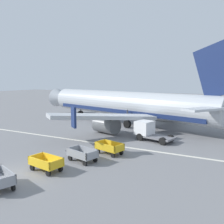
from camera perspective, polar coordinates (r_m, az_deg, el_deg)
name	(u,v)px	position (r m, az deg, el deg)	size (l,w,h in m)	color
ground_plane	(19,174)	(19.40, -20.88, -13.46)	(220.00, 220.00, 0.00)	slate
apron_stripe	(94,143)	(26.71, -4.29, -7.16)	(120.00, 0.36, 0.01)	silver
airplane	(129,105)	(36.71, 4.07, 1.74)	(37.10, 30.08, 11.34)	#B2B7BC
baggage_cart_third_in_row	(46,163)	(19.28, -15.20, -11.45)	(3.62, 1.76, 1.07)	gold
baggage_cart_fourth_in_row	(82,154)	(20.82, -6.96, -9.79)	(3.62, 1.96, 1.07)	gray
baggage_cart_far_end	(109,148)	(22.61, -0.64, -8.32)	(3.62, 1.96, 1.07)	gold
service_truck_beside_carts	(148,130)	(27.95, 8.43, -4.25)	(4.70, 2.89, 2.10)	slate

